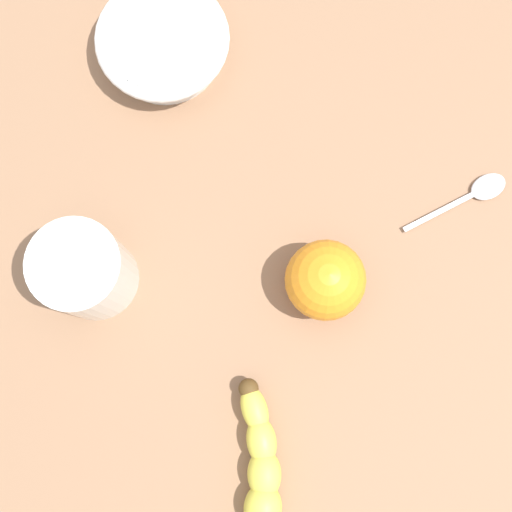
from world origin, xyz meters
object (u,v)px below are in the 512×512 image
smoothie_glass (86,272)px  orange_fruit (325,280)px  banana (255,506)px  teaspoon (482,190)px  ceramic_bowl (163,43)px

smoothie_glass → orange_fruit: bearing=31.2°
banana → orange_fruit: bearing=-11.1°
banana → teaspoon: banana is taller
smoothie_glass → orange_fruit: smoothie_glass is taller
teaspoon → smoothie_glass: bearing=165.9°
ceramic_bowl → orange_fruit: size_ratio=1.78×
banana → teaspoon: 36.48cm
orange_fruit → teaspoon: 18.53cm
smoothie_glass → teaspoon: smoothie_glass is taller
teaspoon → banana: bearing=-154.4°
smoothie_glass → teaspoon: bearing=46.1°
banana → ceramic_bowl: (-31.11, 31.47, 0.65)cm
ceramic_bowl → banana: bearing=-45.3°
ceramic_bowl → orange_fruit: bearing=-24.0°
ceramic_bowl → orange_fruit: (25.66, -11.44, 1.35)cm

